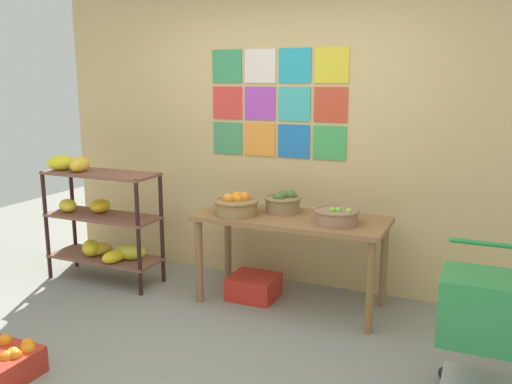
{
  "coord_description": "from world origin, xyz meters",
  "views": [
    {
      "loc": [
        1.61,
        -2.59,
        1.79
      ],
      "look_at": [
        0.01,
        1.05,
        0.96
      ],
      "focal_mm": 37.49,
      "sensor_mm": 36.0,
      "label": 1
    }
  ],
  "objects_px": {
    "fruit_basket_left": "(283,202)",
    "fruit_basket_centre": "(337,215)",
    "display_table": "(291,228)",
    "shopping_cart": "(491,315)",
    "banana_shelf_unit": "(98,217)",
    "fruit_basket_back_right": "(236,205)",
    "produce_crate_under_table": "(254,287)"
  },
  "relations": [
    {
      "from": "banana_shelf_unit",
      "to": "fruit_basket_centre",
      "type": "height_order",
      "value": "banana_shelf_unit"
    },
    {
      "from": "banana_shelf_unit",
      "to": "fruit_basket_left",
      "type": "height_order",
      "value": "banana_shelf_unit"
    },
    {
      "from": "banana_shelf_unit",
      "to": "shopping_cart",
      "type": "height_order",
      "value": "banana_shelf_unit"
    },
    {
      "from": "fruit_basket_left",
      "to": "display_table",
      "type": "bearing_deg",
      "value": -43.82
    },
    {
      "from": "fruit_basket_back_right",
      "to": "fruit_basket_centre",
      "type": "bearing_deg",
      "value": 3.01
    },
    {
      "from": "display_table",
      "to": "fruit_basket_centre",
      "type": "distance_m",
      "value": 0.43
    },
    {
      "from": "fruit_basket_centre",
      "to": "display_table",
      "type": "bearing_deg",
      "value": 169.15
    },
    {
      "from": "fruit_basket_centre",
      "to": "fruit_basket_left",
      "type": "bearing_deg",
      "value": 159.86
    },
    {
      "from": "banana_shelf_unit",
      "to": "fruit_basket_centre",
      "type": "distance_m",
      "value": 2.17
    },
    {
      "from": "display_table",
      "to": "produce_crate_under_table",
      "type": "distance_m",
      "value": 0.63
    },
    {
      "from": "fruit_basket_left",
      "to": "fruit_basket_centre",
      "type": "relative_size",
      "value": 0.9
    },
    {
      "from": "fruit_basket_centre",
      "to": "shopping_cart",
      "type": "bearing_deg",
      "value": -34.73
    },
    {
      "from": "produce_crate_under_table",
      "to": "shopping_cart",
      "type": "distance_m",
      "value": 2.02
    },
    {
      "from": "display_table",
      "to": "fruit_basket_centre",
      "type": "xyz_separation_m",
      "value": [
        0.39,
        -0.07,
        0.16
      ]
    },
    {
      "from": "fruit_basket_left",
      "to": "fruit_basket_centre",
      "type": "distance_m",
      "value": 0.53
    },
    {
      "from": "banana_shelf_unit",
      "to": "fruit_basket_left",
      "type": "distance_m",
      "value": 1.7
    },
    {
      "from": "display_table",
      "to": "shopping_cart",
      "type": "bearing_deg",
      "value": -29.31
    },
    {
      "from": "display_table",
      "to": "fruit_basket_back_right",
      "type": "bearing_deg",
      "value": -164.63
    },
    {
      "from": "display_table",
      "to": "fruit_basket_left",
      "type": "distance_m",
      "value": 0.24
    },
    {
      "from": "fruit_basket_centre",
      "to": "shopping_cart",
      "type": "relative_size",
      "value": 0.39
    },
    {
      "from": "shopping_cart",
      "to": "fruit_basket_centre",
      "type": "bearing_deg",
      "value": 154.92
    },
    {
      "from": "banana_shelf_unit",
      "to": "produce_crate_under_table",
      "type": "bearing_deg",
      "value": 7.11
    },
    {
      "from": "fruit_basket_centre",
      "to": "fruit_basket_back_right",
      "type": "relative_size",
      "value": 0.93
    },
    {
      "from": "fruit_basket_left",
      "to": "fruit_basket_centre",
      "type": "height_order",
      "value": "fruit_basket_left"
    },
    {
      "from": "banana_shelf_unit",
      "to": "shopping_cart",
      "type": "bearing_deg",
      "value": -11.18
    },
    {
      "from": "banana_shelf_unit",
      "to": "fruit_basket_back_right",
      "type": "bearing_deg",
      "value": 2.88
    },
    {
      "from": "display_table",
      "to": "fruit_basket_centre",
      "type": "height_order",
      "value": "fruit_basket_centre"
    },
    {
      "from": "banana_shelf_unit",
      "to": "fruit_basket_left",
      "type": "xyz_separation_m",
      "value": [
        1.66,
        0.29,
        0.23
      ]
    },
    {
      "from": "fruit_basket_left",
      "to": "produce_crate_under_table",
      "type": "relative_size",
      "value": 0.79
    },
    {
      "from": "fruit_basket_left",
      "to": "fruit_basket_back_right",
      "type": "xyz_separation_m",
      "value": [
        -0.31,
        -0.23,
        -0.0
      ]
    },
    {
      "from": "display_table",
      "to": "produce_crate_under_table",
      "type": "relative_size",
      "value": 3.91
    },
    {
      "from": "fruit_basket_left",
      "to": "produce_crate_under_table",
      "type": "height_order",
      "value": "fruit_basket_left"
    }
  ]
}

